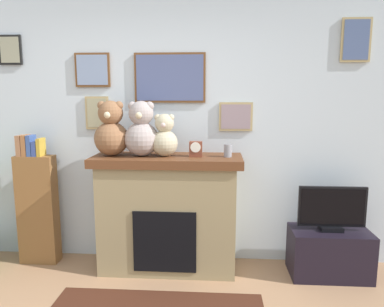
{
  "coord_description": "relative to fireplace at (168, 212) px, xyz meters",
  "views": [
    {
      "loc": [
        0.64,
        -1.64,
        1.68
      ],
      "look_at": [
        0.42,
        1.7,
        1.14
      ],
      "focal_mm": 33.96,
      "sensor_mm": 36.0,
      "label": 1
    }
  ],
  "objects": [
    {
      "name": "back_wall",
      "position": [
        -0.18,
        0.3,
        0.74
      ],
      "size": [
        5.2,
        0.15,
        2.6
      ],
      "color": "silver",
      "rests_on": "ground_plane"
    },
    {
      "name": "fireplace",
      "position": [
        0.0,
        0.0,
        0.0
      ],
      "size": [
        1.4,
        0.54,
        1.11
      ],
      "color": "#93815A",
      "rests_on": "ground_plane"
    },
    {
      "name": "bookshelf",
      "position": [
        -1.32,
        0.04,
        0.03
      ],
      "size": [
        0.37,
        0.16,
        1.3
      ],
      "color": "brown",
      "rests_on": "ground_plane"
    },
    {
      "name": "tv_stand",
      "position": [
        1.52,
        -0.06,
        -0.34
      ],
      "size": [
        0.72,
        0.4,
        0.44
      ],
      "primitive_type": "cube",
      "color": "black",
      "rests_on": "ground_plane"
    },
    {
      "name": "television",
      "position": [
        1.52,
        -0.06,
        0.08
      ],
      "size": [
        0.61,
        0.14,
        0.42
      ],
      "color": "black",
      "rests_on": "tv_stand"
    },
    {
      "name": "candle_jar",
      "position": [
        0.56,
        -0.02,
        0.61
      ],
      "size": [
        0.07,
        0.07,
        0.12
      ],
      "primitive_type": "cylinder",
      "color": "gray",
      "rests_on": "fireplace"
    },
    {
      "name": "mantel_clock",
      "position": [
        0.27,
        -0.02,
        0.62
      ],
      "size": [
        0.12,
        0.09,
        0.14
      ],
      "color": "brown",
      "rests_on": "fireplace"
    },
    {
      "name": "teddy_bear_grey",
      "position": [
        -0.52,
        -0.02,
        0.78
      ],
      "size": [
        0.32,
        0.32,
        0.51
      ],
      "color": "brown",
      "rests_on": "fireplace"
    },
    {
      "name": "teddy_bear_brown",
      "position": [
        -0.24,
        -0.02,
        0.78
      ],
      "size": [
        0.32,
        0.32,
        0.51
      ],
      "color": "#A29390",
      "rests_on": "fireplace"
    },
    {
      "name": "teddy_bear_tan",
      "position": [
        -0.02,
        -0.02,
        0.73
      ],
      "size": [
        0.25,
        0.25,
        0.4
      ],
      "color": "#BBAF8E",
      "rests_on": "fireplace"
    }
  ]
}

